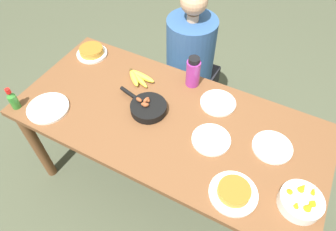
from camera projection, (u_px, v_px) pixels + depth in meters
ground_plane at (168, 181)px, 2.34m from camera, size 14.00×14.00×0.00m
dining_table at (168, 129)px, 1.82m from camera, size 1.83×0.84×0.77m
banana_bunch at (138, 77)px, 1.95m from camera, size 0.21×0.14×0.04m
skillet at (148, 107)px, 1.77m from camera, size 0.34×0.22×0.08m
frittata_plate_center at (92, 52)px, 2.11m from camera, size 0.21×0.21×0.06m
frittata_plate_side at (234, 192)px, 1.43m from camera, size 0.24×0.24×0.05m
empty_plate_near_front at (48, 108)px, 1.79m from camera, size 0.25×0.25×0.02m
empty_plate_far_left at (211, 140)px, 1.64m from camera, size 0.21×0.21×0.02m
empty_plate_far_right at (272, 147)px, 1.61m from camera, size 0.22×0.22×0.02m
empty_plate_mid_edge at (218, 103)px, 1.82m from camera, size 0.22×0.22×0.02m
fruit_bowl_mango at (301, 201)px, 1.38m from camera, size 0.20×0.20×0.12m
water_bottle at (193, 72)px, 1.86m from camera, size 0.09×0.09×0.21m
hot_sauce_bottle at (13, 99)px, 1.76m from camera, size 0.05×0.05×0.15m
person_figure at (189, 72)px, 2.42m from camera, size 0.40×0.40×1.20m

